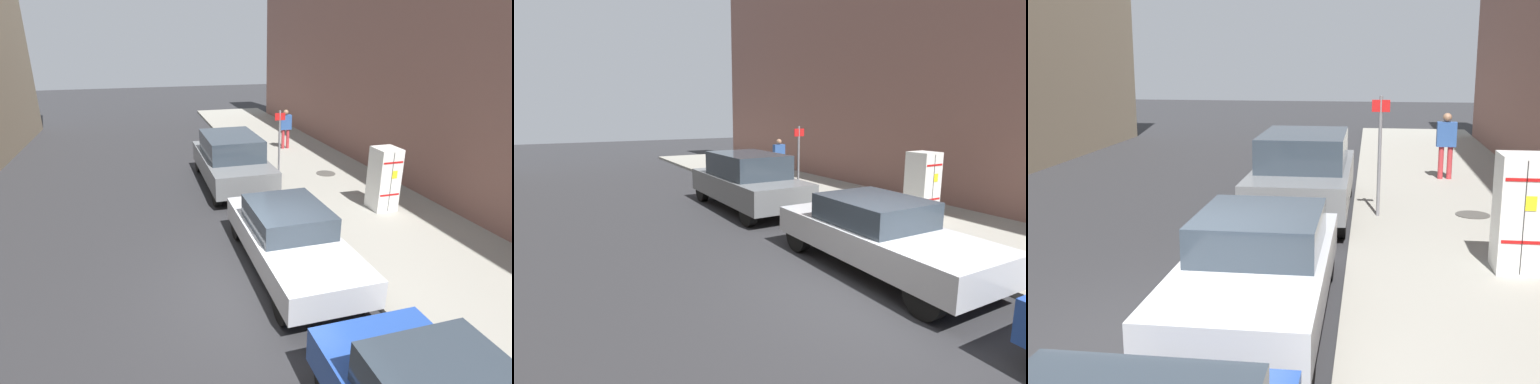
# 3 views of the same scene
# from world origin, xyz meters

# --- Properties ---
(ground_plane) EXTENTS (80.00, 80.00, 0.00)m
(ground_plane) POSITION_xyz_m (0.00, 0.00, 0.00)
(ground_plane) COLOR #28282B
(sidewalk_slab) EXTENTS (4.45, 44.00, 0.12)m
(sidewalk_slab) POSITION_xyz_m (-4.09, 0.00, 0.06)
(sidewalk_slab) COLOR gray
(sidewalk_slab) RESTS_ON ground
(discarded_refrigerator) EXTENTS (0.67, 0.73, 1.81)m
(discarded_refrigerator) POSITION_xyz_m (-4.46, -2.84, 1.03)
(discarded_refrigerator) COLOR white
(discarded_refrigerator) RESTS_ON sidewalk_slab
(manhole_cover) EXTENTS (0.70, 0.70, 0.02)m
(manhole_cover) POSITION_xyz_m (-4.34, -6.27, 0.13)
(manhole_cover) COLOR #47443F
(manhole_cover) RESTS_ON sidewalk_slab
(street_sign_post) EXTENTS (0.36, 0.07, 2.46)m
(street_sign_post) POSITION_xyz_m (-2.39, -5.98, 1.50)
(street_sign_post) COLOR slate
(street_sign_post) RESTS_ON sidewalk_slab
(pedestrian_walking_far) EXTENTS (0.51, 0.24, 1.76)m
(pedestrian_walking_far) POSITION_xyz_m (-4.19, -10.24, 1.15)
(pedestrian_walking_far) COLOR #B73338
(pedestrian_walking_far) RESTS_ON sidewalk_slab
(parked_suv_gray) EXTENTS (2.00, 4.78, 1.76)m
(parked_suv_gray) POSITION_xyz_m (-0.80, -6.45, 0.91)
(parked_suv_gray) COLOR slate
(parked_suv_gray) RESTS_ON ground
(parked_sedan_silver) EXTENTS (1.80, 4.56, 1.39)m
(parked_sedan_silver) POSITION_xyz_m (-0.80, -0.74, 0.72)
(parked_sedan_silver) COLOR silver
(parked_sedan_silver) RESTS_ON ground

